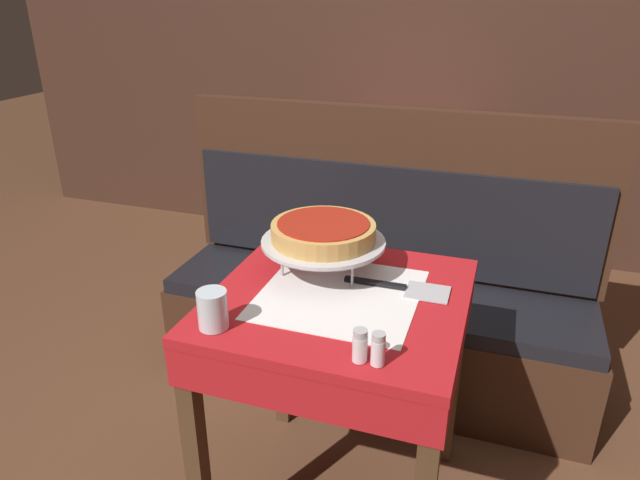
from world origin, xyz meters
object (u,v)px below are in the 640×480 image
(condiment_caddy, at_px, (396,139))
(salt_shaker, at_px, (360,346))
(pepper_shaker, at_px, (378,349))
(booth_bench, at_px, (376,308))
(water_glass_near, at_px, (213,309))
(pizza_pan_stand, at_px, (323,243))
(pizza_server, at_px, (403,288))
(dining_table_front, at_px, (339,326))
(dining_table_rear, at_px, (400,167))
(deep_dish_pizza, at_px, (323,231))

(condiment_caddy, bearing_deg, salt_shaker, -80.47)
(salt_shaker, relative_size, pepper_shaker, 1.00)
(booth_bench, height_order, water_glass_near, booth_bench)
(pizza_pan_stand, height_order, salt_shaker, pizza_pan_stand)
(pizza_server, xyz_separation_m, salt_shaker, (-0.03, -0.36, 0.04))
(pizza_pan_stand, bearing_deg, dining_table_front, -52.76)
(dining_table_rear, xyz_separation_m, condiment_caddy, (-0.03, 0.01, 0.15))
(pizza_pan_stand, relative_size, pizza_server, 1.22)
(dining_table_rear, relative_size, pepper_shaker, 9.59)
(pizza_pan_stand, bearing_deg, pepper_shaker, -56.48)
(dining_table_rear, xyz_separation_m, pizza_pan_stand, (0.08, -1.57, 0.22))
(pizza_pan_stand, xyz_separation_m, pizza_server, (0.24, -0.03, -0.09))
(pizza_pan_stand, height_order, deep_dish_pizza, deep_dish_pizza)
(pizza_pan_stand, relative_size, pepper_shaker, 4.53)
(water_glass_near, bearing_deg, dining_table_front, 46.53)
(dining_table_rear, height_order, booth_bench, booth_bench)
(pizza_server, relative_size, pepper_shaker, 3.72)
(dining_table_rear, relative_size, condiment_caddy, 4.35)
(pizza_server, bearing_deg, dining_table_rear, 101.49)
(water_glass_near, relative_size, pepper_shaker, 1.24)
(dining_table_front, height_order, dining_table_rear, dining_table_front)
(dining_table_front, distance_m, pepper_shaker, 0.36)
(dining_table_front, xyz_separation_m, water_glass_near, (-0.25, -0.26, 0.16))
(dining_table_front, height_order, salt_shaker, salt_shaker)
(deep_dish_pizza, bearing_deg, pepper_shaker, -56.48)
(pizza_pan_stand, bearing_deg, water_glass_near, -113.53)
(dining_table_rear, distance_m, condiment_caddy, 0.16)
(pizza_pan_stand, distance_m, pepper_shaker, 0.47)
(dining_table_rear, distance_m, pepper_shaker, 2.00)
(booth_bench, xyz_separation_m, pizza_pan_stand, (-0.04, -0.59, 0.54))
(deep_dish_pizza, height_order, condiment_caddy, condiment_caddy)
(dining_table_rear, bearing_deg, booth_bench, -83.17)
(pepper_shaker, bearing_deg, pizza_pan_stand, 123.52)
(pizza_server, xyz_separation_m, pepper_shaker, (0.02, -0.36, 0.04))
(booth_bench, bearing_deg, pepper_shaker, -77.19)
(dining_table_front, xyz_separation_m, dining_table_rear, (-0.17, 1.68, -0.02))
(pizza_pan_stand, distance_m, pizza_server, 0.26)
(dining_table_rear, bearing_deg, condiment_caddy, 159.55)
(pizza_server, distance_m, pepper_shaker, 0.37)
(dining_table_rear, height_order, salt_shaker, salt_shaker)
(booth_bench, bearing_deg, deep_dish_pizza, -93.67)
(dining_table_front, xyz_separation_m, pizza_pan_stand, (-0.09, 0.11, 0.20))
(pizza_pan_stand, bearing_deg, booth_bench, 86.33)
(dining_table_front, distance_m, deep_dish_pizza, 0.28)
(salt_shaker, relative_size, condiment_caddy, 0.46)
(booth_bench, distance_m, salt_shaker, 1.11)
(pizza_server, bearing_deg, salt_shaker, -94.20)
(pizza_server, bearing_deg, deep_dish_pizza, 173.23)
(booth_bench, bearing_deg, dining_table_front, -86.10)
(dining_table_front, bearing_deg, water_glass_near, -133.47)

